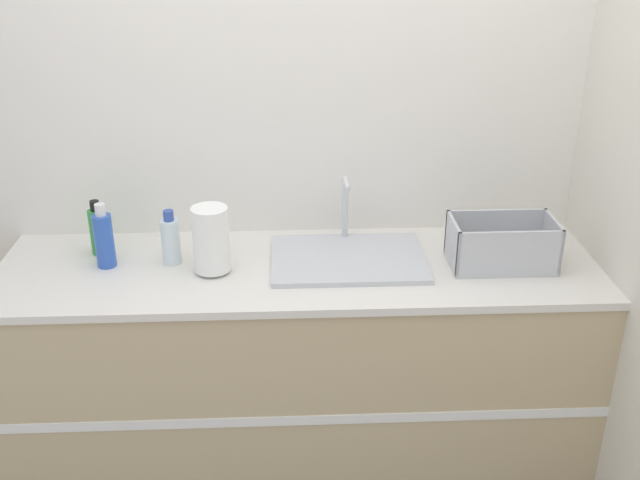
{
  "coord_description": "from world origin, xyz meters",
  "views": [
    {
      "loc": [
        -0.04,
        -2.22,
        2.19
      ],
      "look_at": [
        0.07,
        0.3,
        1.03
      ],
      "focal_mm": 42.0,
      "sensor_mm": 36.0,
      "label": 1
    }
  ],
  "objects_px": {
    "bottle_blue": "(104,239)",
    "bottle_clear": "(171,240)",
    "sink": "(348,256)",
    "dish_rack": "(502,248)",
    "bottle_green": "(98,230)",
    "paper_towel_roll": "(211,240)"
  },
  "relations": [
    {
      "from": "sink",
      "to": "paper_towel_roll",
      "type": "bearing_deg",
      "value": -172.12
    },
    {
      "from": "paper_towel_roll",
      "to": "dish_rack",
      "type": "distance_m",
      "value": 1.09
    },
    {
      "from": "paper_towel_roll",
      "to": "bottle_green",
      "type": "relative_size",
      "value": 1.16
    },
    {
      "from": "sink",
      "to": "bottle_blue",
      "type": "relative_size",
      "value": 2.34
    },
    {
      "from": "bottle_clear",
      "to": "dish_rack",
      "type": "bearing_deg",
      "value": -3.63
    },
    {
      "from": "bottle_green",
      "to": "paper_towel_roll",
      "type": "bearing_deg",
      "value": -21.52
    },
    {
      "from": "sink",
      "to": "bottle_blue",
      "type": "height_order",
      "value": "sink"
    },
    {
      "from": "paper_towel_roll",
      "to": "bottle_green",
      "type": "height_order",
      "value": "paper_towel_roll"
    },
    {
      "from": "bottle_blue",
      "to": "sink",
      "type": "bearing_deg",
      "value": 0.18
    },
    {
      "from": "sink",
      "to": "paper_towel_roll",
      "type": "distance_m",
      "value": 0.53
    },
    {
      "from": "dish_rack",
      "to": "bottle_green",
      "type": "distance_m",
      "value": 1.56
    },
    {
      "from": "bottle_blue",
      "to": "bottle_clear",
      "type": "relative_size",
      "value": 1.18
    },
    {
      "from": "paper_towel_roll",
      "to": "bottle_clear",
      "type": "distance_m",
      "value": 0.19
    },
    {
      "from": "paper_towel_roll",
      "to": "bottle_green",
      "type": "distance_m",
      "value": 0.49
    },
    {
      "from": "bottle_blue",
      "to": "bottle_green",
      "type": "xyz_separation_m",
      "value": [
        -0.05,
        0.11,
        -0.01
      ]
    },
    {
      "from": "paper_towel_roll",
      "to": "bottle_blue",
      "type": "bearing_deg",
      "value": 170.46
    },
    {
      "from": "bottle_clear",
      "to": "bottle_green",
      "type": "bearing_deg",
      "value": 161.96
    },
    {
      "from": "sink",
      "to": "paper_towel_roll",
      "type": "xyz_separation_m",
      "value": [
        -0.51,
        -0.07,
        0.11
      ]
    },
    {
      "from": "sink",
      "to": "bottle_clear",
      "type": "bearing_deg",
      "value": 178.92
    },
    {
      "from": "bottle_blue",
      "to": "bottle_clear",
      "type": "height_order",
      "value": "bottle_blue"
    },
    {
      "from": "dish_rack",
      "to": "bottle_clear",
      "type": "relative_size",
      "value": 1.82
    },
    {
      "from": "bottle_blue",
      "to": "bottle_clear",
      "type": "distance_m",
      "value": 0.25
    }
  ]
}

